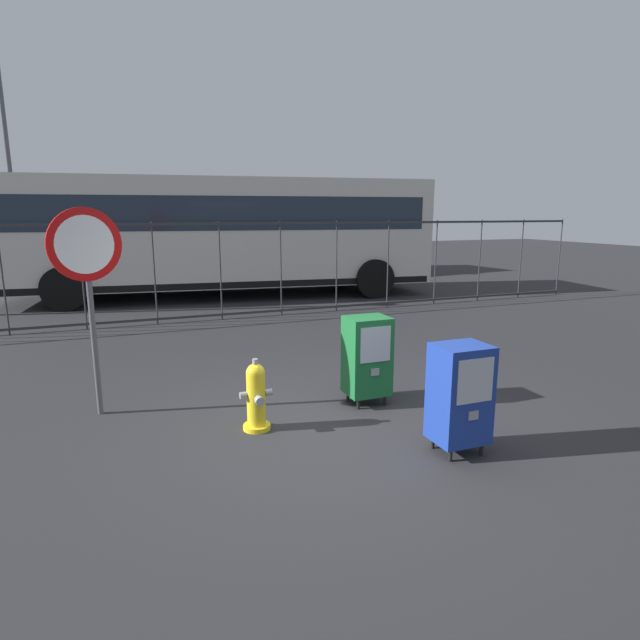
# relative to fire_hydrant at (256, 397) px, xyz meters

# --- Properties ---
(ground_plane) EXTENTS (60.00, 60.00, 0.00)m
(ground_plane) POSITION_rel_fire_hydrant_xyz_m (0.72, -0.36, -0.35)
(ground_plane) COLOR #262628
(fire_hydrant) EXTENTS (0.33, 0.32, 0.75)m
(fire_hydrant) POSITION_rel_fire_hydrant_xyz_m (0.00, 0.00, 0.00)
(fire_hydrant) COLOR yellow
(fire_hydrant) RESTS_ON ground_plane
(newspaper_box_primary) EXTENTS (0.48, 0.42, 1.02)m
(newspaper_box_primary) POSITION_rel_fire_hydrant_xyz_m (1.60, -1.17, 0.22)
(newspaper_box_primary) COLOR black
(newspaper_box_primary) RESTS_ON ground_plane
(newspaper_box_secondary) EXTENTS (0.48, 0.42, 1.02)m
(newspaper_box_secondary) POSITION_rel_fire_hydrant_xyz_m (1.37, 0.26, 0.22)
(newspaper_box_secondary) COLOR black
(newspaper_box_secondary) RESTS_ON ground_plane
(stop_sign) EXTENTS (0.71, 0.31, 2.23)m
(stop_sign) POSITION_rel_fire_hydrant_xyz_m (-1.50, 1.02, 1.25)
(stop_sign) COLOR #4C4F54
(stop_sign) RESTS_ON ground_plane
(fence_barrier) EXTENTS (18.03, 0.04, 2.00)m
(fence_barrier) POSITION_rel_fire_hydrant_xyz_m (0.72, 5.68, 0.67)
(fence_barrier) COLOR #2D2D33
(fence_barrier) RESTS_ON ground_plane
(bus_near) EXTENTS (10.73, 3.79, 3.00)m
(bus_near) POSITION_rel_fire_hydrant_xyz_m (1.42, 8.68, 1.36)
(bus_near) COLOR beige
(bus_near) RESTS_ON ground_plane
(bus_far) EXTENTS (10.74, 3.92, 3.00)m
(bus_far) POSITION_rel_fire_hydrant_xyz_m (2.05, 12.52, 1.36)
(bus_far) COLOR #4C5156
(bus_far) RESTS_ON ground_plane
(street_light_near_left) EXTENTS (0.32, 0.32, 8.29)m
(street_light_near_left) POSITION_rel_fire_hydrant_xyz_m (-4.09, 13.77, 4.37)
(street_light_near_left) COLOR #4C4F54
(street_light_near_left) RESTS_ON ground_plane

